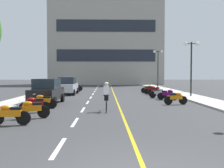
{
  "coord_description": "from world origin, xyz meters",
  "views": [
    {
      "loc": [
        -0.61,
        -5.51,
        2.16
      ],
      "look_at": [
        -0.0,
        20.26,
        1.15
      ],
      "focal_mm": 41.35,
      "sensor_mm": 36.0,
      "label": 1
    }
  ],
  "objects_px": {
    "street_lamp_far": "(158,61)",
    "motorcycle_7": "(159,93)",
    "motorcycle_4": "(43,101)",
    "parked_car_mid": "(68,86)",
    "motorcycle_10": "(149,89)",
    "motorcycle_1": "(10,114)",
    "motorcycle_3": "(35,104)",
    "motorcycle_2": "(32,109)",
    "motorcycle_5": "(176,98)",
    "motorcycle_11": "(74,88)",
    "motorcycle_12": "(76,87)",
    "cyclist_rider": "(106,96)",
    "motorcycle_9": "(151,90)",
    "street_lamp_mid": "(191,56)",
    "motorcycle_8": "(156,91)",
    "parked_car_near": "(47,91)",
    "motorcycle_6": "(168,94)"
  },
  "relations": [
    {
      "from": "street_lamp_far",
      "to": "motorcycle_6",
      "type": "bearing_deg",
      "value": -98.71
    },
    {
      "from": "motorcycle_3",
      "to": "motorcycle_7",
      "type": "height_order",
      "value": "same"
    },
    {
      "from": "motorcycle_4",
      "to": "motorcycle_7",
      "type": "relative_size",
      "value": 1.01
    },
    {
      "from": "motorcycle_7",
      "to": "motorcycle_2",
      "type": "bearing_deg",
      "value": -128.38
    },
    {
      "from": "motorcycle_12",
      "to": "cyclist_rider",
      "type": "distance_m",
      "value": 18.51
    },
    {
      "from": "parked_car_near",
      "to": "motorcycle_2",
      "type": "bearing_deg",
      "value": -83.83
    },
    {
      "from": "motorcycle_9",
      "to": "motorcycle_10",
      "type": "height_order",
      "value": "same"
    },
    {
      "from": "motorcycle_3",
      "to": "motorcycle_10",
      "type": "height_order",
      "value": "same"
    },
    {
      "from": "motorcycle_2",
      "to": "parked_car_mid",
      "type": "bearing_deg",
      "value": 91.74
    },
    {
      "from": "motorcycle_6",
      "to": "motorcycle_5",
      "type": "bearing_deg",
      "value": -93.71
    },
    {
      "from": "motorcycle_5",
      "to": "motorcycle_11",
      "type": "bearing_deg",
      "value": 123.92
    },
    {
      "from": "motorcycle_1",
      "to": "motorcycle_3",
      "type": "distance_m",
      "value": 3.55
    },
    {
      "from": "motorcycle_4",
      "to": "motorcycle_9",
      "type": "xyz_separation_m",
      "value": [
        8.79,
        11.38,
        0.0
      ]
    },
    {
      "from": "parked_car_mid",
      "to": "motorcycle_10",
      "type": "bearing_deg",
      "value": 11.83
    },
    {
      "from": "motorcycle_12",
      "to": "cyclist_rider",
      "type": "height_order",
      "value": "cyclist_rider"
    },
    {
      "from": "parked_car_mid",
      "to": "motorcycle_3",
      "type": "bearing_deg",
      "value": -89.73
    },
    {
      "from": "motorcycle_9",
      "to": "street_lamp_mid",
      "type": "bearing_deg",
      "value": -49.76
    },
    {
      "from": "motorcycle_1",
      "to": "motorcycle_2",
      "type": "xyz_separation_m",
      "value": [
        0.45,
        1.62,
        0.0
      ]
    },
    {
      "from": "street_lamp_far",
      "to": "motorcycle_6",
      "type": "height_order",
      "value": "street_lamp_far"
    },
    {
      "from": "street_lamp_far",
      "to": "motorcycle_9",
      "type": "distance_m",
      "value": 11.64
    },
    {
      "from": "motorcycle_8",
      "to": "motorcycle_9",
      "type": "height_order",
      "value": "same"
    },
    {
      "from": "motorcycle_5",
      "to": "motorcycle_10",
      "type": "xyz_separation_m",
      "value": [
        -0.09,
        11.1,
        0.0
      ]
    },
    {
      "from": "motorcycle_7",
      "to": "motorcycle_6",
      "type": "bearing_deg",
      "value": -77.24
    },
    {
      "from": "motorcycle_9",
      "to": "motorcycle_5",
      "type": "bearing_deg",
      "value": -89.69
    },
    {
      "from": "street_lamp_far",
      "to": "motorcycle_9",
      "type": "relative_size",
      "value": 3.28
    },
    {
      "from": "motorcycle_4",
      "to": "motorcycle_9",
      "type": "height_order",
      "value": "same"
    },
    {
      "from": "street_lamp_far",
      "to": "motorcycle_7",
      "type": "xyz_separation_m",
      "value": [
        -3.0,
        -15.16,
        -3.65
      ]
    },
    {
      "from": "street_lamp_mid",
      "to": "motorcycle_11",
      "type": "distance_m",
      "value": 14.22
    },
    {
      "from": "motorcycle_3",
      "to": "motorcycle_8",
      "type": "height_order",
      "value": "same"
    },
    {
      "from": "street_lamp_mid",
      "to": "parked_car_near",
      "type": "distance_m",
      "value": 13.57
    },
    {
      "from": "motorcycle_4",
      "to": "motorcycle_11",
      "type": "distance_m",
      "value": 14.93
    },
    {
      "from": "motorcycle_2",
      "to": "parked_car_near",
      "type": "bearing_deg",
      "value": 96.17
    },
    {
      "from": "motorcycle_7",
      "to": "cyclist_rider",
      "type": "relative_size",
      "value": 0.95
    },
    {
      "from": "motorcycle_4",
      "to": "motorcycle_5",
      "type": "relative_size",
      "value": 1.0
    },
    {
      "from": "street_lamp_mid",
      "to": "motorcycle_10",
      "type": "bearing_deg",
      "value": 120.78
    },
    {
      "from": "motorcycle_7",
      "to": "motorcycle_12",
      "type": "distance_m",
      "value": 13.1
    },
    {
      "from": "motorcycle_7",
      "to": "street_lamp_far",
      "type": "bearing_deg",
      "value": 78.81
    },
    {
      "from": "motorcycle_4",
      "to": "motorcycle_12",
      "type": "relative_size",
      "value": 1.0
    },
    {
      "from": "motorcycle_2",
      "to": "motorcycle_7",
      "type": "distance_m",
      "value": 13.4
    },
    {
      "from": "motorcycle_6",
      "to": "motorcycle_12",
      "type": "relative_size",
      "value": 0.98
    },
    {
      "from": "motorcycle_5",
      "to": "motorcycle_12",
      "type": "xyz_separation_m",
      "value": [
        -8.76,
        14.92,
        0.0
      ]
    },
    {
      "from": "parked_car_near",
      "to": "motorcycle_6",
      "type": "distance_m",
      "value": 9.74
    },
    {
      "from": "motorcycle_2",
      "to": "street_lamp_mid",
      "type": "bearing_deg",
      "value": 44.59
    },
    {
      "from": "motorcycle_10",
      "to": "motorcycle_12",
      "type": "xyz_separation_m",
      "value": [
        -8.68,
        3.83,
        0.0
      ]
    },
    {
      "from": "motorcycle_7",
      "to": "motorcycle_10",
      "type": "bearing_deg",
      "value": 89.01
    },
    {
      "from": "motorcycle_5",
      "to": "motorcycle_8",
      "type": "distance_m",
      "value": 8.0
    },
    {
      "from": "street_lamp_far",
      "to": "motorcycle_7",
      "type": "relative_size",
      "value": 3.28
    },
    {
      "from": "parked_car_mid",
      "to": "motorcycle_5",
      "type": "relative_size",
      "value": 2.49
    },
    {
      "from": "motorcycle_2",
      "to": "motorcycle_7",
      "type": "xyz_separation_m",
      "value": [
        8.32,
        10.51,
        0.0
      ]
    },
    {
      "from": "motorcycle_1",
      "to": "motorcycle_3",
      "type": "relative_size",
      "value": 1.04
    }
  ]
}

